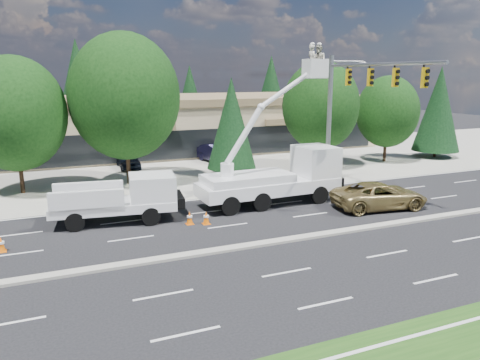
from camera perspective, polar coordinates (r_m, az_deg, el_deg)
name	(u,v)px	position (r m, az deg, el deg)	size (l,w,h in m)	color
ground	(253,246)	(21.72, 1.64, -8.06)	(140.00, 140.00, 0.00)	black
concrete_apron	(155,168)	(40.11, -10.37, 1.44)	(140.00, 22.00, 0.01)	gray
road_median	(253,245)	(21.69, 1.64, -7.91)	(120.00, 0.55, 0.12)	gray
strip_mall	(131,124)	(49.39, -13.11, 6.72)	(50.40, 15.40, 5.50)	tan
tree_front_c	(15,114)	(33.56, -25.75, 7.27)	(6.46, 6.46, 8.96)	#332114
tree_front_d	(125,97)	(33.92, -13.89, 9.85)	(7.66, 7.66, 10.63)	#332114
tree_front_e	(231,123)	(36.25, -1.05, 6.91)	(3.82, 3.82, 7.53)	#332114
tree_front_f	(321,106)	(39.84, 9.80, 8.91)	(6.38, 6.38, 8.86)	#332114
tree_front_g	(387,112)	(44.06, 17.53, 7.94)	(5.52, 5.52, 7.66)	#332114
tree_front_h	(438,109)	(48.16, 23.04, 7.97)	(4.31, 4.31, 8.50)	#332114
tree_back_b	(78,86)	(60.62, -19.13, 10.79)	(6.04, 6.04, 11.91)	#332114
tree_back_c	(190,97)	(63.27, -6.11, 10.01)	(4.54, 4.54, 8.96)	#332114
tree_back_d	(271,90)	(67.74, 3.80, 10.86)	(5.25, 5.25, 10.35)	#332114
signal_mast	(349,101)	(31.56, 13.15, 9.40)	(2.76, 10.16, 9.00)	gray
utility_pickup	(123,203)	(25.72, -14.04, -2.73)	(6.71, 3.25, 2.47)	white
bucket_truck	(282,170)	(28.57, 5.16, 1.28)	(9.17, 3.03, 9.57)	white
traffic_cone_a	(1,244)	(23.48, -27.11, -7.00)	(0.40, 0.40, 0.70)	orange
traffic_cone_b	(190,218)	(24.80, -6.16, -4.63)	(0.40, 0.40, 0.70)	orange
traffic_cone_c	(206,218)	(24.75, -4.15, -4.62)	(0.40, 0.40, 0.70)	orange
traffic_cone_d	(359,200)	(29.05, 14.34, -2.37)	(0.40, 0.40, 0.70)	orange
minivan	(380,195)	(28.66, 16.65, -1.81)	(2.59, 5.61, 1.56)	olive
parked_car_west	(128,160)	(40.58, -13.48, 2.43)	(1.67, 4.15, 1.41)	black
parked_car_east	(217,153)	(42.01, -2.77, 3.26)	(1.72, 4.94, 1.63)	black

